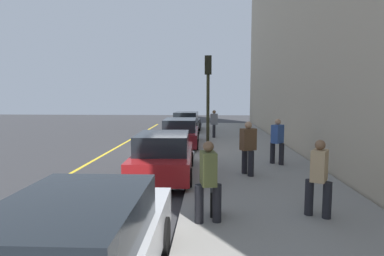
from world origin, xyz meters
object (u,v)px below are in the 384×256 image
object	(u,v)px
parked_car_silver	(79,253)
pedestrian_blue_coat	(277,140)
parked_car_maroon	(180,133)
traffic_light_pole	(208,90)
parked_car_red	(164,156)
parked_car_black	(186,122)
pedestrian_olive_coat	(208,180)
pedestrian_tan_coat	(319,176)
pedestrian_grey_coat	(214,123)
pedestrian_brown_coat	(248,147)
rolling_suitcase	(215,203)

from	to	relation	value
parked_car_silver	pedestrian_blue_coat	xyz separation A→B (m)	(8.23, -4.17, 0.30)
parked_car_maroon	traffic_light_pole	xyz separation A→B (m)	(-4.19, -1.45, 2.16)
parked_car_red	parked_car_black	world-z (taller)	same
parked_car_silver	parked_car_black	bearing A→B (deg)	0.12
parked_car_red	parked_car_maroon	distance (m)	6.29
pedestrian_olive_coat	parked_car_black	bearing A→B (deg)	5.56
pedestrian_blue_coat	pedestrian_tan_coat	xyz separation A→B (m)	(-5.24, 0.23, -0.03)
pedestrian_grey_coat	parked_car_maroon	bearing A→B (deg)	149.65
pedestrian_tan_coat	traffic_light_pole	size ratio (longest dim) A/B	0.41
pedestrian_grey_coat	pedestrian_tan_coat	size ratio (longest dim) A/B	1.01
parked_car_maroon	pedestrian_brown_coat	distance (m)	6.81
parked_car_red	pedestrian_tan_coat	world-z (taller)	pedestrian_tan_coat
parked_car_black	traffic_light_pole	size ratio (longest dim) A/B	1.05
pedestrian_blue_coat	pedestrian_grey_coat	size ratio (longest dim) A/B	1.02
pedestrian_brown_coat	traffic_light_pole	distance (m)	3.03
pedestrian_grey_coat	pedestrian_olive_coat	bearing A→B (deg)	178.64
pedestrian_brown_coat	pedestrian_tan_coat	distance (m)	3.69
pedestrian_olive_coat	traffic_light_pole	distance (m)	6.29
traffic_light_pole	pedestrian_brown_coat	bearing A→B (deg)	-147.29
pedestrian_blue_coat	rolling_suitcase	world-z (taller)	pedestrian_blue_coat
parked_car_red	parked_car_black	distance (m)	13.02
pedestrian_tan_coat	rolling_suitcase	distance (m)	2.26
parked_car_black	pedestrian_grey_coat	xyz separation A→B (m)	(-3.66, -1.96, 0.28)
parked_car_black	pedestrian_tan_coat	distance (m)	16.97
parked_car_red	pedestrian_olive_coat	distance (m)	4.19
parked_car_red	parked_car_silver	bearing A→B (deg)	178.74
parked_car_maroon	pedestrian_blue_coat	distance (m)	6.07
pedestrian_grey_coat	pedestrian_brown_coat	xyz separation A→B (m)	(-9.29, -0.95, 0.04)
parked_car_red	pedestrian_blue_coat	xyz separation A→B (m)	(1.77, -4.02, 0.30)
parked_car_black	traffic_light_pole	distance (m)	11.25
parked_car_silver	parked_car_maroon	world-z (taller)	same
parked_car_red	rolling_suitcase	size ratio (longest dim) A/B	4.77
parked_car_red	pedestrian_brown_coat	size ratio (longest dim) A/B	2.48
parked_car_maroon	parked_car_silver	bearing A→B (deg)	179.44
pedestrian_brown_coat	rolling_suitcase	world-z (taller)	pedestrian_brown_coat
parked_car_silver	parked_car_black	distance (m)	19.47
parked_car_black	pedestrian_brown_coat	distance (m)	13.28
parked_car_black	pedestrian_blue_coat	xyz separation A→B (m)	(-11.25, -4.21, 0.30)
parked_car_maroon	rolling_suitcase	bearing A→B (deg)	-170.53
pedestrian_blue_coat	parked_car_silver	bearing A→B (deg)	153.14
parked_car_maroon	pedestrian_blue_coat	world-z (taller)	pedestrian_blue_coat
parked_car_silver	pedestrian_blue_coat	world-z (taller)	pedestrian_blue_coat
parked_car_red	rolling_suitcase	bearing A→B (deg)	-155.30
pedestrian_tan_coat	rolling_suitcase	bearing A→B (deg)	91.19
pedestrian_olive_coat	parked_car_silver	bearing A→B (deg)	147.74
parked_car_black	pedestrian_brown_coat	xyz separation A→B (m)	(-12.96, -2.92, 0.32)
parked_car_black	pedestrian_olive_coat	xyz separation A→B (m)	(-16.93, -1.65, 0.28)
parked_car_silver	parked_car_red	xyz separation A→B (m)	(6.46, -0.14, -0.00)
pedestrian_grey_coat	pedestrian_olive_coat	world-z (taller)	pedestrian_olive_coat
parked_car_red	parked_car_maroon	world-z (taller)	same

